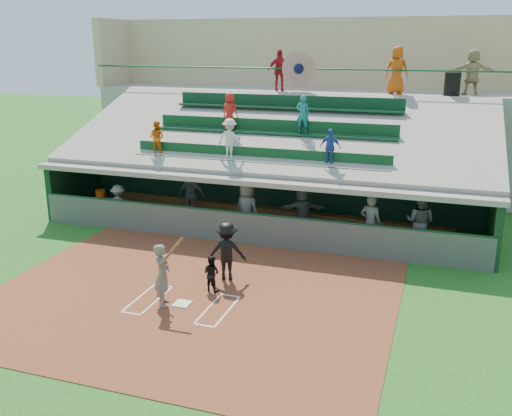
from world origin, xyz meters
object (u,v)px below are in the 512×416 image
(home_plate, at_px, (182,304))
(water_cooler, at_px, (100,194))
(catcher, at_px, (211,273))
(trash_bin, at_px, (452,84))
(batter_at_plate, at_px, (163,275))
(white_table, at_px, (101,207))

(home_plate, height_order, water_cooler, water_cooler)
(home_plate, distance_m, catcher, 1.25)
(catcher, bearing_deg, trash_bin, -105.76)
(batter_at_plate, distance_m, water_cooler, 8.77)
(catcher, xyz_separation_m, water_cooler, (-6.89, 5.11, 0.40))
(water_cooler, relative_size, trash_bin, 0.39)
(trash_bin, bearing_deg, water_cooler, -154.63)
(home_plate, bearing_deg, trash_bin, 62.74)
(white_table, relative_size, water_cooler, 2.17)
(trash_bin, bearing_deg, white_table, -154.63)
(batter_at_plate, distance_m, trash_bin, 14.76)
(home_plate, relative_size, water_cooler, 1.16)
(trash_bin, bearing_deg, home_plate, -117.26)
(home_plate, distance_m, trash_bin, 14.67)
(batter_at_plate, bearing_deg, catcher, 55.64)
(home_plate, relative_size, batter_at_plate, 0.22)
(batter_at_plate, xyz_separation_m, water_cooler, (-6.04, 6.36, 0.05))
(home_plate, bearing_deg, water_cooler, 136.40)
(catcher, distance_m, water_cooler, 8.59)
(home_plate, relative_size, trash_bin, 0.46)
(home_plate, xyz_separation_m, trash_bin, (6.31, 12.25, 5.04))
(home_plate, relative_size, white_table, 0.53)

